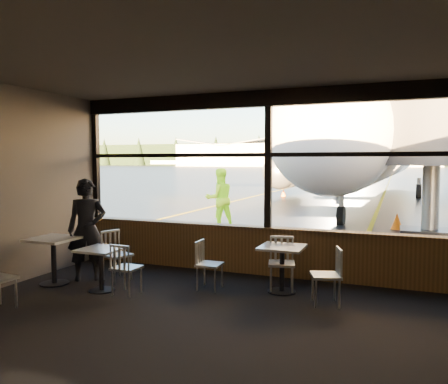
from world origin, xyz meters
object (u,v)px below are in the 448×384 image
Objects in this scene: chair_mid_s at (127,268)px; cafe_table_left at (54,261)px; cone_nose at (397,221)px; chair_near_w at (210,265)px; chair_near_e at (326,276)px; ground_crew at (220,199)px; cone_wing at (283,193)px; cafe_table_mid at (101,270)px; airliner at (378,104)px; chair_mid_w at (117,256)px; passenger at (87,230)px; cafe_table_near at (282,269)px; chair_near_n at (282,264)px.

cafe_table_left is at bearing -177.93° from chair_mid_s.
chair_near_w is at bearing -109.68° from cone_nose.
chair_near_w is (-1.96, 0.10, -0.02)m from chair_near_e.
chair_near_w is at bearing 68.84° from ground_crew.
ground_crew is 13.65m from cone_wing.
cafe_table_mid is 0.82× the size of chair_near_e.
airliner is at bearing -147.92° from ground_crew.
ground_crew is (-0.59, 6.40, 0.52)m from chair_mid_w.
chair_near_e is 1.71× the size of cone_nose.
cafe_table_left is 0.43× the size of ground_crew.
chair_near_e is 3.75m from chair_mid_w.
chair_mid_s is at bearing -114.47° from cone_nose.
cafe_table_left is 0.45× the size of passenger.
cafe_table_left is (-1.03, 0.02, 0.05)m from cafe_table_mid.
chair_mid_s is (-2.34, -1.02, 0.04)m from cafe_table_near.
chair_near_w is at bearing 35.55° from chair_mid_s.
ground_crew is (-4.34, 6.38, 0.54)m from chair_near_e.
cafe_table_mid is 0.87× the size of chair_near_w.
airliner is 13.67m from cone_nose.
chair_near_w reaches higher than cafe_table_mid.
passenger is at bearing -171.03° from cafe_table_near.
chair_near_w is at bearing 25.13° from cafe_table_mid.
cone_wing is (-6.58, 11.57, -0.04)m from cone_nose.
ground_crew is (-0.74, 7.05, 0.62)m from cafe_table_mid.
ground_crew is at bearing 120.69° from cafe_table_near.
cone_wing is (-5.58, 19.96, -0.22)m from chair_near_e.
chair_near_w is 2.39m from passenger.
airliner is 43.48× the size of cafe_table_left.
chair_mid_s reaches higher than cone_wing.
chair_mid_w is 0.73m from passenger.
cafe_table_mid is (-3.43, -21.60, -5.20)m from airliner.
chair_mid_w reaches higher than cafe_table_near.
cafe_table_mid is 0.68m from chair_mid_w.
chair_near_e reaches higher than chair_near_w.
cafe_table_left is 0.91× the size of chair_mid_w.
airliner is 19.52× the size of passenger.
chair_mid_s is at bearing 83.12° from chair_near_e.
chair_near_e is at bearing -25.44° from cafe_table_near.
cone_wing is (-1.24, 13.57, -0.76)m from ground_crew.
passenger is (-1.16, 0.47, 0.50)m from chair_mid_s.
passenger is (-0.52, -0.17, 0.47)m from chair_mid_w.
cone_nose is (1.80, 7.92, -0.19)m from chair_near_n.
passenger reaches higher than chair_mid_w.
chair_mid_s is at bearing -156.47° from cafe_table_near.
chair_near_n is 2.05× the size of cone_wing.
chair_near_w is 0.43× the size of ground_crew.
chair_near_e is at bearing 10.55° from cafe_table_mid.
cafe_table_near is (-0.60, -20.56, -5.17)m from airliner.
cafe_table_mid is at bearing 54.05° from ground_crew.
passenger is 10.09m from cone_nose.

